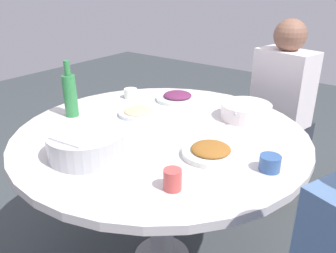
% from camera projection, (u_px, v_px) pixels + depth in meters
% --- Properties ---
extents(round_dining_table, '(1.31, 1.31, 0.76)m').
position_uv_depth(round_dining_table, '(161.00, 150.00, 1.61)').
color(round_dining_table, '#99999E').
rests_on(round_dining_table, ground).
extents(rice_bowl, '(0.30, 0.30, 0.11)m').
position_uv_depth(rice_bowl, '(86.00, 144.00, 1.34)').
color(rice_bowl, '#B2B5BA').
rests_on(rice_bowl, round_dining_table).
extents(soup_bowl, '(0.27, 0.25, 0.07)m').
position_uv_depth(soup_bowl, '(246.00, 111.00, 1.70)').
color(soup_bowl, white).
rests_on(soup_bowl, round_dining_table).
extents(dish_eggplant, '(0.24, 0.24, 0.05)m').
position_uv_depth(dish_eggplant, '(178.00, 97.00, 1.96)').
color(dish_eggplant, silver).
rests_on(dish_eggplant, round_dining_table).
extents(dish_noodles, '(0.20, 0.20, 0.03)m').
position_uv_depth(dish_noodles, '(138.00, 112.00, 1.75)').
color(dish_noodles, silver).
rests_on(dish_noodles, round_dining_table).
extents(dish_stirfry, '(0.23, 0.23, 0.05)m').
position_uv_depth(dish_stirfry, '(211.00, 151.00, 1.35)').
color(dish_stirfry, silver).
rests_on(dish_stirfry, round_dining_table).
extents(green_bottle, '(0.07, 0.07, 0.28)m').
position_uv_depth(green_bottle, '(70.00, 94.00, 1.70)').
color(green_bottle, '#2F7F42').
rests_on(green_bottle, round_dining_table).
extents(tea_cup_near, '(0.08, 0.08, 0.05)m').
position_uv_depth(tea_cup_near, '(131.00, 93.00, 1.99)').
color(tea_cup_near, white).
rests_on(tea_cup_near, round_dining_table).
extents(tea_cup_far, '(0.08, 0.08, 0.06)m').
position_uv_depth(tea_cup_far, '(270.00, 163.00, 1.25)').
color(tea_cup_far, '#335792').
rests_on(tea_cup_far, round_dining_table).
extents(tea_cup_side, '(0.06, 0.06, 0.07)m').
position_uv_depth(tea_cup_side, '(172.00, 180.00, 1.13)').
color(tea_cup_side, '#C74A46').
rests_on(tea_cup_side, round_dining_table).
extents(stool_for_diner_right, '(0.32, 0.32, 0.42)m').
position_uv_depth(stool_for_diner_right, '(272.00, 167.00, 2.36)').
color(stool_for_diner_right, brown).
rests_on(stool_for_diner_right, ground).
extents(diner_right, '(0.40, 0.39, 0.76)m').
position_uv_depth(diner_right, '(282.00, 93.00, 2.15)').
color(diner_right, '#2D333D').
rests_on(diner_right, stool_for_diner_right).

